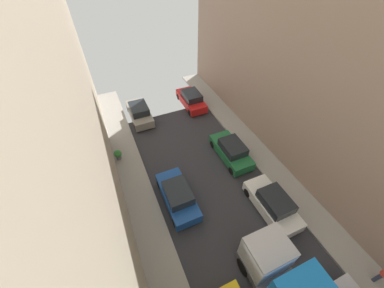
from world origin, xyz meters
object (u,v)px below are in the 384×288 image
Objects in this scene: parked_car_right_2 at (231,151)px; potted_plant_0 at (118,154)px; parked_car_left_3 at (178,196)px; parked_car_right_1 at (273,204)px; parked_car_right_3 at (191,99)px; parked_car_left_4 at (140,113)px.

parked_car_right_2 is 8.96m from potted_plant_0.
parked_car_right_1 is at bearing -29.44° from parked_car_left_3.
parked_car_left_4 is at bearing -179.47° from parked_car_right_3.
parked_car_right_1 is at bearing -45.76° from potted_plant_0.
parked_car_right_1 and parked_car_right_2 have the same top height.
parked_car_right_2 is (0.00, 5.21, 0.00)m from parked_car_right_1.
parked_car_right_1 is 4.86× the size of potted_plant_0.
potted_plant_0 is at bearing 134.24° from parked_car_right_1.
parked_car_left_4 is 4.86× the size of potted_plant_0.
parked_car_right_1 is 13.16m from parked_car_right_3.
parked_car_left_3 is 1.00× the size of parked_car_right_2.
parked_car_right_1 is 1.00× the size of parked_car_right_2.
parked_car_right_2 and parked_car_right_3 have the same top height.
parked_car_right_2 is 1.00× the size of parked_car_right_3.
parked_car_left_4 is (0.00, 10.06, 0.00)m from parked_car_left_3.
potted_plant_0 is (-2.92, -4.57, -0.08)m from parked_car_left_4.
parked_car_left_4 is 1.00× the size of parked_car_right_2.
parked_car_left_3 is 5.82m from parked_car_right_2.
parked_car_right_3 is (0.00, 7.95, 0.00)m from parked_car_right_2.
parked_car_left_4 and parked_car_right_2 have the same top height.
potted_plant_0 is at bearing -150.97° from parked_car_right_3.
parked_car_right_2 is at bearing -21.83° from potted_plant_0.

